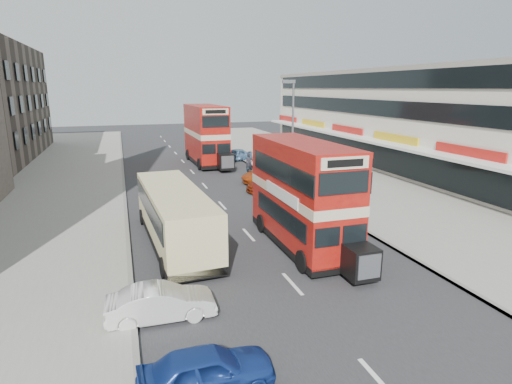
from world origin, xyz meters
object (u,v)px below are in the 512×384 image
object	(u,v)px
coach	(175,214)
car_left_front	(161,303)
cyclist	(249,170)
bus_main	(302,194)
street_lamp	(292,125)
car_left_near	(207,370)
bus_second	(206,134)
car_right_a	(274,183)
pedestrian_near	(342,184)
car_right_c	(234,155)
pedestrian_far	(263,149)
car_right_b	(271,175)

from	to	relation	value
coach	car_left_front	size ratio (longest dim) A/B	2.74
cyclist	bus_main	bearing A→B (deg)	-97.36
street_lamp	car_left_near	distance (m)	23.96
car_left_near	bus_second	bearing A→B (deg)	-13.13
car_right_a	car_left_front	bearing A→B (deg)	-38.41
car_left_front	car_right_a	size ratio (longest dim) A/B	0.85
street_lamp	coach	size ratio (longest dim) A/B	0.82
car_right_a	pedestrian_near	size ratio (longest dim) A/B	2.30
car_right_a	car_right_c	distance (m)	13.91
coach	bus_second	bearing A→B (deg)	71.47
bus_second	cyclist	bearing A→B (deg)	103.57
street_lamp	bus_main	world-z (taller)	street_lamp
bus_second	pedestrian_far	world-z (taller)	bus_second
car_right_b	pedestrian_far	world-z (taller)	pedestrian_far
street_lamp	pedestrian_near	distance (m)	6.36
car_left_near	car_right_c	world-z (taller)	car_right_c
coach	car_right_c	distance (m)	24.37
street_lamp	car_right_c	world-z (taller)	street_lamp
car_left_near	car_right_b	world-z (taller)	car_right_b
car_right_b	street_lamp	bearing A→B (deg)	49.59
coach	car_left_near	size ratio (longest dim) A/B	2.81
bus_second	car_left_near	size ratio (longest dim) A/B	2.93
bus_main	car_left_front	size ratio (longest dim) A/B	2.50
car_left_near	car_left_front	distance (m)	3.93
coach	car_left_near	bearing A→B (deg)	-96.46
bus_second	car_right_a	size ratio (longest dim) A/B	2.42
car_right_b	pedestrian_far	size ratio (longest dim) A/B	2.68
car_left_near	car_right_b	xyz separation A→B (m)	(9.72, 22.22, 0.07)
car_left_front	pedestrian_far	bearing A→B (deg)	-23.51
street_lamp	bus_main	xyz separation A→B (m)	(-4.52, -12.29, -2.18)
car_left_front	pedestrian_far	xyz separation A→B (m)	(13.83, 30.21, 0.46)
bus_main	bus_second	xyz separation A→B (m)	(0.14, 24.15, 0.37)
pedestrian_near	street_lamp	bearing A→B (deg)	-103.30
street_lamp	pedestrian_far	size ratio (longest dim) A/B	4.51
car_right_c	cyclist	size ratio (longest dim) A/B	1.79
coach	car_left_near	distance (m)	10.88
car_left_near	pedestrian_near	world-z (taller)	pedestrian_near
bus_main	cyclist	distance (m)	16.37
cyclist	pedestrian_near	bearing A→B (deg)	-63.75
car_right_b	pedestrian_far	bearing A→B (deg)	171.38
street_lamp	pedestrian_far	xyz separation A→B (m)	(2.12, 13.16, -3.73)
cyclist	pedestrian_far	bearing A→B (deg)	65.41
bus_main	pedestrian_far	world-z (taller)	bus_main
coach	car_right_c	world-z (taller)	coach
street_lamp	pedestrian_near	xyz separation A→B (m)	(1.88, -4.82, -3.71)
car_right_a	car_right_b	xyz separation A→B (m)	(0.73, 2.68, 0.05)
street_lamp	pedestrian_near	size ratio (longest dim) A/B	4.38
bus_main	bus_second	world-z (taller)	bus_second
car_left_front	car_right_b	xyz separation A→B (m)	(10.51, 18.37, 0.08)
car_left_front	cyclist	world-z (taller)	cyclist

